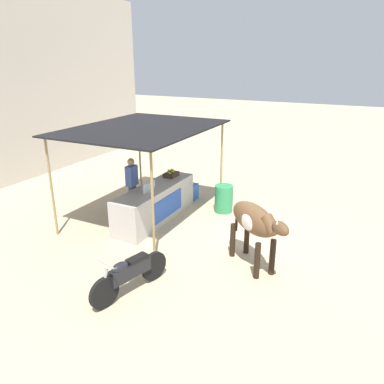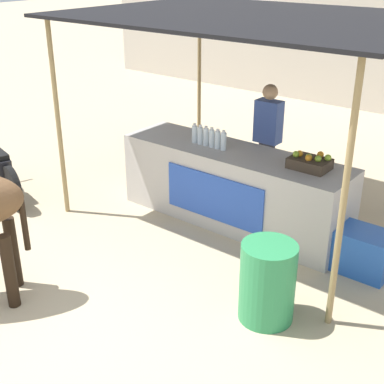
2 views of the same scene
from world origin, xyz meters
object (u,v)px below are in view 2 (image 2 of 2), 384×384
object	(u,v)px
vendor_behind_counter	(267,144)
water_barrel	(267,282)
cooler_box	(363,252)
fruit_crate	(310,162)
stall_counter	(233,187)

from	to	relation	value
vendor_behind_counter	water_barrel	bearing A→B (deg)	-58.17
vendor_behind_counter	water_barrel	xyz separation A→B (m)	(1.36, -2.19, -0.46)
cooler_box	water_barrel	distance (m)	1.41
fruit_crate	vendor_behind_counter	size ratio (longest dim) A/B	0.27
vendor_behind_counter	cooler_box	bearing A→B (deg)	-25.83
fruit_crate	cooler_box	xyz separation A→B (m)	(0.79, -0.15, -0.79)
stall_counter	vendor_behind_counter	distance (m)	0.84
vendor_behind_counter	water_barrel	distance (m)	2.62
stall_counter	fruit_crate	size ratio (longest dim) A/B	6.82
vendor_behind_counter	water_barrel	size ratio (longest dim) A/B	2.10
stall_counter	cooler_box	size ratio (longest dim) A/B	5.00
stall_counter	vendor_behind_counter	world-z (taller)	vendor_behind_counter
fruit_crate	water_barrel	size ratio (longest dim) A/B	0.56
stall_counter	fruit_crate	xyz separation A→B (m)	(0.99, 0.05, 0.55)
fruit_crate	cooler_box	bearing A→B (deg)	-10.85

